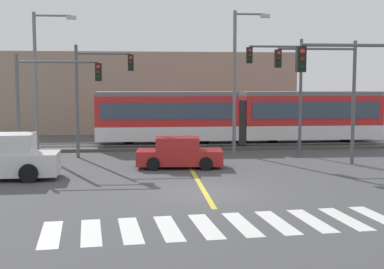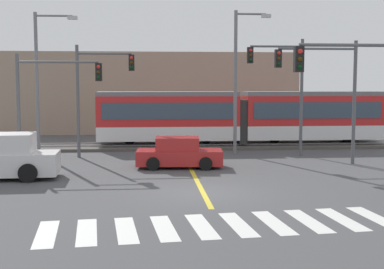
# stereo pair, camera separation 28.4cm
# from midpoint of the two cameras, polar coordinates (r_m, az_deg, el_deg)

# --- Properties ---
(ground_plane) EXTENTS (200.00, 200.00, 0.00)m
(ground_plane) POSITION_cam_midpoint_polar(r_m,az_deg,el_deg) (20.51, 0.98, -6.21)
(ground_plane) COLOR #474749
(track_bed) EXTENTS (120.00, 4.00, 0.18)m
(track_bed) POSITION_cam_midpoint_polar(r_m,az_deg,el_deg) (34.73, -1.71, -1.22)
(track_bed) COLOR #4C4742
(track_bed) RESTS_ON ground
(rail_near) EXTENTS (120.00, 0.08, 0.10)m
(rail_near) POSITION_cam_midpoint_polar(r_m,az_deg,el_deg) (34.00, -1.63, -1.13)
(rail_near) COLOR #939399
(rail_near) RESTS_ON track_bed
(rail_far) EXTENTS (120.00, 0.08, 0.10)m
(rail_far) POSITION_cam_midpoint_polar(r_m,az_deg,el_deg) (35.43, -1.79, -0.86)
(rail_far) COLOR #939399
(rail_far) RESTS_ON track_bed
(light_rail_tram) EXTENTS (18.50, 2.64, 3.43)m
(light_rail_tram) POSITION_cam_midpoint_polar(r_m,az_deg,el_deg) (35.04, 4.82, 2.04)
(light_rail_tram) COLOR silver
(light_rail_tram) RESTS_ON track_bed
(crosswalk_stripe_0) EXTENTS (0.83, 2.84, 0.01)m
(crosswalk_stripe_0) POSITION_cam_midpoint_polar(r_m,az_deg,el_deg) (15.56, -15.36, -10.22)
(crosswalk_stripe_0) COLOR silver
(crosswalk_stripe_0) RESTS_ON ground
(crosswalk_stripe_1) EXTENTS (0.83, 2.84, 0.01)m
(crosswalk_stripe_1) POSITION_cam_midpoint_polar(r_m,az_deg,el_deg) (15.52, -11.24, -10.17)
(crosswalk_stripe_1) COLOR silver
(crosswalk_stripe_1) RESTS_ON ground
(crosswalk_stripe_2) EXTENTS (0.83, 2.84, 0.01)m
(crosswalk_stripe_2) POSITION_cam_midpoint_polar(r_m,az_deg,el_deg) (15.55, -7.12, -10.08)
(crosswalk_stripe_2) COLOR silver
(crosswalk_stripe_2) RESTS_ON ground
(crosswalk_stripe_3) EXTENTS (0.83, 2.84, 0.01)m
(crosswalk_stripe_3) POSITION_cam_midpoint_polar(r_m,az_deg,el_deg) (15.66, -3.04, -9.93)
(crosswalk_stripe_3) COLOR silver
(crosswalk_stripe_3) RESTS_ON ground
(crosswalk_stripe_4) EXTENTS (0.83, 2.84, 0.01)m
(crosswalk_stripe_4) POSITION_cam_midpoint_polar(r_m,az_deg,el_deg) (15.84, 0.96, -9.74)
(crosswalk_stripe_4) COLOR silver
(crosswalk_stripe_4) RESTS_ON ground
(crosswalk_stripe_5) EXTENTS (0.83, 2.84, 0.01)m
(crosswalk_stripe_5) POSITION_cam_midpoint_polar(r_m,az_deg,el_deg) (16.10, 4.84, -9.51)
(crosswalk_stripe_5) COLOR silver
(crosswalk_stripe_5) RESTS_ON ground
(crosswalk_stripe_6) EXTENTS (0.83, 2.84, 0.01)m
(crosswalk_stripe_6) POSITION_cam_midpoint_polar(r_m,az_deg,el_deg) (16.43, 8.58, -9.24)
(crosswalk_stripe_6) COLOR silver
(crosswalk_stripe_6) RESTS_ON ground
(crosswalk_stripe_7) EXTENTS (0.83, 2.84, 0.01)m
(crosswalk_stripe_7) POSITION_cam_midpoint_polar(r_m,az_deg,el_deg) (16.82, 12.16, -8.95)
(crosswalk_stripe_7) COLOR silver
(crosswalk_stripe_7) RESTS_ON ground
(crosswalk_stripe_8) EXTENTS (0.83, 2.84, 0.01)m
(crosswalk_stripe_8) POSITION_cam_midpoint_polar(r_m,az_deg,el_deg) (17.27, 15.55, -8.65)
(crosswalk_stripe_8) COLOR silver
(crosswalk_stripe_8) RESTS_ON ground
(crosswalk_stripe_9) EXTENTS (0.83, 2.84, 0.01)m
(crosswalk_stripe_9) POSITION_cam_midpoint_polar(r_m,az_deg,el_deg) (17.79, 18.76, -8.33)
(crosswalk_stripe_9) COLOR silver
(crosswalk_stripe_9) RESTS_ON ground
(lane_centre_line) EXTENTS (0.20, 15.18, 0.01)m
(lane_centre_line) POSITION_cam_midpoint_polar(r_m,az_deg,el_deg) (25.28, -0.27, -3.97)
(lane_centre_line) COLOR gold
(lane_centre_line) RESTS_ON ground
(sedan_crossing) EXTENTS (4.31, 2.13, 1.52)m
(sedan_crossing) POSITION_cam_midpoint_polar(r_m,az_deg,el_deg) (26.35, -1.69, -2.05)
(sedan_crossing) COLOR #B22323
(sedan_crossing) RESTS_ON ground
(traffic_light_far_right) EXTENTS (3.25, 0.38, 6.65)m
(traffic_light_far_right) POSITION_cam_midpoint_polar(r_m,az_deg,el_deg) (30.96, 9.48, 5.75)
(traffic_light_far_right) COLOR #515459
(traffic_light_far_right) RESTS_ON ground
(traffic_light_mid_left) EXTENTS (4.25, 0.38, 5.60)m
(traffic_light_mid_left) POSITION_cam_midpoint_polar(r_m,az_deg,el_deg) (27.71, -15.37, 4.49)
(traffic_light_mid_left) COLOR #515459
(traffic_light_mid_left) RESTS_ON ground
(traffic_light_near_right) EXTENTS (3.75, 0.38, 5.92)m
(traffic_light_near_right) POSITION_cam_midpoint_polar(r_m,az_deg,el_deg) (19.99, 17.23, 4.57)
(traffic_light_near_right) COLOR #515459
(traffic_light_near_right) RESTS_ON ground
(traffic_light_mid_right) EXTENTS (4.25, 0.38, 6.30)m
(traffic_light_mid_right) POSITION_cam_midpoint_polar(r_m,az_deg,el_deg) (28.09, 13.96, 5.42)
(traffic_light_mid_right) COLOR #515459
(traffic_light_mid_right) RESTS_ON ground
(traffic_light_far_left) EXTENTS (3.25, 0.38, 6.27)m
(traffic_light_far_left) POSITION_cam_midpoint_polar(r_m,az_deg,el_deg) (30.35, -10.50, 5.27)
(traffic_light_far_left) COLOR #515459
(traffic_light_far_left) RESTS_ON ground
(street_lamp_west) EXTENTS (2.49, 0.28, 8.22)m
(street_lamp_west) POSITION_cam_midpoint_polar(r_m,az_deg,el_deg) (32.32, -16.16, 6.28)
(street_lamp_west) COLOR slate
(street_lamp_west) RESTS_ON ground
(street_lamp_centre) EXTENTS (2.14, 0.28, 8.33)m
(street_lamp_centre) POSITION_cam_midpoint_polar(r_m,az_deg,el_deg) (31.41, 4.66, 6.54)
(street_lamp_centre) COLOR slate
(street_lamp_centre) RESTS_ON ground
(building_backdrop_far) EXTENTS (25.43, 6.00, 6.66)m
(building_backdrop_far) POSITION_cam_midpoint_polar(r_m,az_deg,el_deg) (46.27, -5.49, 4.47)
(building_backdrop_far) COLOR gray
(building_backdrop_far) RESTS_ON ground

